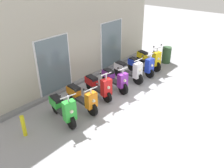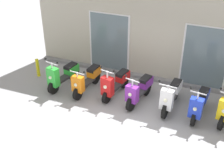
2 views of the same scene
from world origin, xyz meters
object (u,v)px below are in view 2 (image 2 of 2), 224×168
at_px(scooter_orange, 87,80).
at_px(scooter_white, 171,95).
at_px(scooter_purple, 139,90).
at_px(curb_bollard, 38,68).
at_px(scooter_blue, 199,103).
at_px(scooter_green, 63,75).
at_px(scooter_red, 115,83).

bearing_deg(scooter_orange, scooter_white, 1.13).
height_order(scooter_purple, scooter_white, scooter_white).
xyz_separation_m(scooter_orange, scooter_purple, (1.87, 0.01, 0.01)).
bearing_deg(curb_bollard, scooter_blue, -2.96).
relative_size(scooter_orange, scooter_white, 0.99).
bearing_deg(scooter_white, scooter_green, -178.30).
height_order(scooter_purple, scooter_blue, scooter_blue).
xyz_separation_m(scooter_green, scooter_orange, (0.90, 0.06, -0.01)).
xyz_separation_m(scooter_white, curb_bollard, (-5.03, 0.22, -0.14)).
relative_size(scooter_green, scooter_red, 0.99).
bearing_deg(scooter_red, curb_bollard, 176.92).
relative_size(scooter_purple, scooter_white, 0.94).
distance_m(scooter_white, curb_bollard, 5.04).
height_order(scooter_green, curb_bollard, scooter_green).
height_order(scooter_red, curb_bollard, scooter_red).
xyz_separation_m(scooter_green, curb_bollard, (-1.24, 0.33, -0.13)).
bearing_deg(scooter_white, scooter_blue, -5.45).
relative_size(scooter_orange, scooter_purple, 1.06).
bearing_deg(scooter_green, scooter_blue, 0.34).
height_order(scooter_red, scooter_blue, scooter_red).
distance_m(scooter_green, scooter_purple, 2.76).
bearing_deg(scooter_green, curb_bollard, 164.93).
distance_m(scooter_red, scooter_white, 1.90).
xyz_separation_m(scooter_red, scooter_white, (1.89, -0.05, 0.01)).
bearing_deg(scooter_blue, scooter_white, 174.55).
xyz_separation_m(scooter_red, scooter_blue, (2.78, -0.14, -0.01)).
xyz_separation_m(scooter_orange, scooter_white, (2.89, 0.06, 0.03)).
height_order(scooter_white, scooter_blue, scooter_blue).
xyz_separation_m(scooter_orange, curb_bollard, (-2.14, 0.28, -0.11)).
distance_m(scooter_green, scooter_orange, 0.90).
xyz_separation_m(scooter_green, scooter_blue, (4.68, 0.03, -0.01)).
bearing_deg(scooter_orange, curb_bollard, 172.57).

